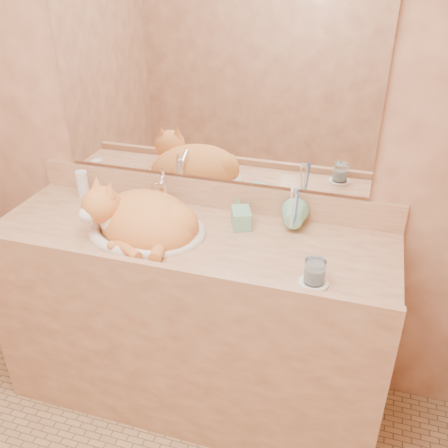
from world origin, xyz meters
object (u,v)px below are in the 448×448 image
(soap_dispenser, at_px, (243,214))
(toothbrush_cup, at_px, (293,223))
(sink_basin, at_px, (145,215))
(water_glass, at_px, (315,271))
(vanity_counter, at_px, (193,320))
(cat, at_px, (140,217))

(soap_dispenser, height_order, toothbrush_cup, soap_dispenser)
(sink_basin, height_order, water_glass, sink_basin)
(sink_basin, bearing_deg, vanity_counter, 15.16)
(cat, bearing_deg, soap_dispenser, 38.69)
(cat, height_order, water_glass, cat)
(toothbrush_cup, bearing_deg, water_glass, -67.12)
(vanity_counter, height_order, soap_dispenser, soap_dispenser)
(vanity_counter, distance_m, cat, 0.53)
(cat, bearing_deg, vanity_counter, 31.91)
(vanity_counter, relative_size, water_glass, 19.15)
(soap_dispenser, bearing_deg, water_glass, -61.12)
(sink_basin, bearing_deg, cat, -119.01)
(sink_basin, xyz_separation_m, cat, (-0.01, -0.02, -0.00))
(soap_dispenser, bearing_deg, toothbrush_cup, -9.74)
(vanity_counter, xyz_separation_m, toothbrush_cup, (0.38, 0.13, 0.48))
(cat, distance_m, soap_dispenser, 0.40)
(cat, bearing_deg, water_glass, 9.49)
(sink_basin, relative_size, cat, 1.09)
(soap_dispenser, bearing_deg, sink_basin, 174.46)
(soap_dispenser, xyz_separation_m, water_glass, (0.32, -0.26, -0.03))
(soap_dispenser, bearing_deg, cat, 176.28)
(sink_basin, bearing_deg, water_glass, -4.19)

